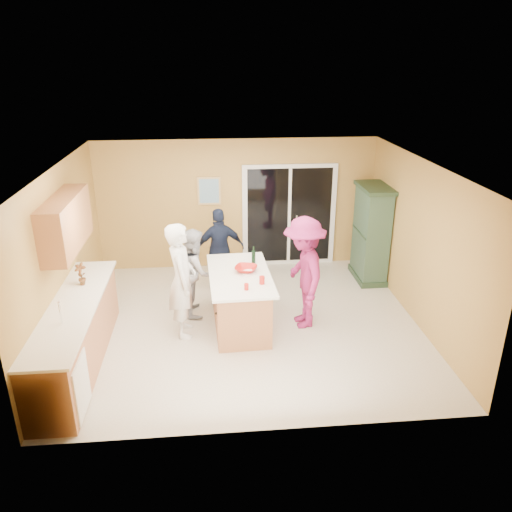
{
  "coord_description": "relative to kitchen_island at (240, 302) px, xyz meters",
  "views": [
    {
      "loc": [
        -0.53,
        -7.11,
        4.08
      ],
      "look_at": [
        0.15,
        0.1,
        1.15
      ],
      "focal_mm": 35.0,
      "sensor_mm": 36.0,
      "label": 1
    }
  ],
  "objects": [
    {
      "name": "tumbler_near",
      "position": [
        0.06,
        -0.57,
        0.53
      ],
      "size": [
        0.07,
        0.07,
        0.09
      ],
      "primitive_type": "cylinder",
      "rotation": [
        0.0,
        0.0,
        -0.12
      ],
      "color": "#B51B14",
      "rests_on": "kitchen_island"
    },
    {
      "name": "green_hutch",
      "position": [
        2.61,
        1.63,
        0.47
      ],
      "size": [
        0.53,
        1.01,
        1.85
      ],
      "color": "#223723",
      "rests_on": "floor"
    },
    {
      "name": "woman_magenta",
      "position": [
        1.01,
        -0.03,
        0.47
      ],
      "size": [
        0.75,
        1.21,
        1.81
      ],
      "primitive_type": "imported",
      "rotation": [
        0.0,
        0.0,
        -1.51
      ],
      "color": "#8F1F59",
      "rests_on": "floor"
    },
    {
      "name": "ceiling",
      "position": [
        0.12,
        0.04,
        2.17
      ],
      "size": [
        5.5,
        5.0,
        0.1
      ],
      "primitive_type": "cube",
      "color": "silver",
      "rests_on": "wall_back"
    },
    {
      "name": "woman_navy",
      "position": [
        -0.27,
        1.49,
        0.34
      ],
      "size": [
        0.94,
        0.5,
        1.53
      ],
      "primitive_type": "imported",
      "rotation": [
        0.0,
        0.0,
        3.28
      ],
      "color": "#1A2539",
      "rests_on": "floor"
    },
    {
      "name": "tumbler_far",
      "position": [
        0.31,
        -0.39,
        0.55
      ],
      "size": [
        0.08,
        0.08,
        0.12
      ],
      "primitive_type": "cylinder",
      "rotation": [
        0.0,
        0.0,
        -0.01
      ],
      "color": "#B51B14",
      "rests_on": "kitchen_island"
    },
    {
      "name": "floor",
      "position": [
        0.12,
        0.04,
        -0.43
      ],
      "size": [
        5.5,
        5.5,
        0.0
      ],
      "primitive_type": "plane",
      "color": "beige",
      "rests_on": "ground"
    },
    {
      "name": "tulip_vase",
      "position": [
        -2.33,
        -0.22,
        0.68
      ],
      "size": [
        0.21,
        0.18,
        0.34
      ],
      "primitive_type": "imported",
      "rotation": [
        0.0,
        0.0,
        -0.36
      ],
      "color": "#A81018",
      "rests_on": "left_cabinet_run"
    },
    {
      "name": "framed_picture",
      "position": [
        -0.43,
        2.52,
        1.17
      ],
      "size": [
        0.46,
        0.04,
        0.56
      ],
      "color": "tan",
      "rests_on": "wall_back"
    },
    {
      "name": "serving_bowl",
      "position": [
        0.11,
        0.09,
        0.53
      ],
      "size": [
        0.44,
        0.44,
        0.08
      ],
      "primitive_type": "imported",
      "rotation": [
        0.0,
        0.0,
        -0.35
      ],
      "color": "#B51B14",
      "rests_on": "kitchen_island"
    },
    {
      "name": "woman_white",
      "position": [
        -0.89,
        -0.13,
        0.48
      ],
      "size": [
        0.48,
        0.69,
        1.81
      ],
      "primitive_type": "imported",
      "rotation": [
        0.0,
        0.0,
        1.64
      ],
      "color": "white",
      "rests_on": "floor"
    },
    {
      "name": "sliding_door",
      "position": [
        1.17,
        2.51,
        0.62
      ],
      "size": [
        1.9,
        0.07,
        2.1
      ],
      "color": "silver",
      "rests_on": "floor"
    },
    {
      "name": "wall_front",
      "position": [
        0.12,
        -2.46,
        0.87
      ],
      "size": [
        5.5,
        0.1,
        2.6
      ],
      "primitive_type": "cube",
      "color": "#DAB75A",
      "rests_on": "ground"
    },
    {
      "name": "wine_bottle",
      "position": [
        0.26,
        0.43,
        0.6
      ],
      "size": [
        0.06,
        0.06,
        0.28
      ],
      "rotation": [
        0.0,
        0.0,
        -0.3
      ],
      "color": "black",
      "rests_on": "kitchen_island"
    },
    {
      "name": "woman_grey",
      "position": [
        -0.71,
        0.56,
        0.31
      ],
      "size": [
        0.61,
        0.76,
        1.48
      ],
      "primitive_type": "imported",
      "rotation": [
        0.0,
        0.0,
        1.64
      ],
      "color": "#A4A4A7",
      "rests_on": "floor"
    },
    {
      "name": "wall_back",
      "position": [
        0.12,
        2.54,
        0.87
      ],
      "size": [
        5.5,
        0.1,
        2.6
      ],
      "primitive_type": "cube",
      "color": "#DAB75A",
      "rests_on": "ground"
    },
    {
      "name": "wall_right",
      "position": [
        2.87,
        0.04,
        0.87
      ],
      "size": [
        0.1,
        5.0,
        2.6
      ],
      "primitive_type": "cube",
      "color": "#DAB75A",
      "rests_on": "ground"
    },
    {
      "name": "wall_left",
      "position": [
        -2.63,
        0.04,
        0.87
      ],
      "size": [
        0.1,
        5.0,
        2.6
      ],
      "primitive_type": "cube",
      "color": "#DAB75A",
      "rests_on": "ground"
    },
    {
      "name": "upper_cabinets",
      "position": [
        -2.46,
        -0.16,
        1.44
      ],
      "size": [
        0.35,
        1.6,
        0.75
      ],
      "primitive_type": "cube",
      "color": "#B46E46",
      "rests_on": "wall_left"
    },
    {
      "name": "left_cabinet_run",
      "position": [
        -2.33,
        -1.01,
        0.03
      ],
      "size": [
        0.65,
        3.05,
        1.24
      ],
      "color": "#B46E46",
      "rests_on": "floor"
    },
    {
      "name": "white_plate",
      "position": [
        0.15,
        0.03,
        0.49
      ],
      "size": [
        0.28,
        0.28,
        0.01
      ],
      "primitive_type": "cylinder",
      "rotation": [
        0.0,
        0.0,
        0.34
      ],
      "color": "white",
      "rests_on": "kitchen_island"
    },
    {
      "name": "kitchen_island",
      "position": [
        0.0,
        0.0,
        0.0
      ],
      "size": [
        1.02,
        1.78,
        0.92
      ],
      "rotation": [
        0.0,
        0.0,
        0.04
      ],
      "color": "#B46E46",
      "rests_on": "floor"
    }
  ]
}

